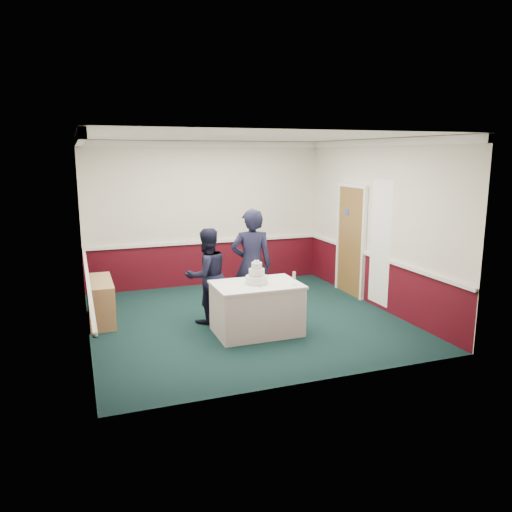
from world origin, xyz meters
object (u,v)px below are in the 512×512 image
object	(u,v)px
cake_knife	(259,287)
champagne_flute	(294,276)
person_woman	(252,265)
person_man	(207,276)
cake_table	(257,308)
sideboard	(101,301)
wedding_cake	(257,277)

from	to	relation	value
cake_knife	champagne_flute	bearing A→B (deg)	-7.04
person_woman	person_man	bearing A→B (deg)	2.77
champagne_flute	cake_table	bearing A→B (deg)	150.75
sideboard	cake_knife	world-z (taller)	cake_knife
sideboard	person_woman	world-z (taller)	person_woman
sideboard	wedding_cake	xyz separation A→B (m)	(2.24, -1.40, 0.55)
sideboard	cake_knife	xyz separation A→B (m)	(2.21, -1.60, 0.44)
cake_table	person_man	world-z (taller)	person_man
wedding_cake	cake_knife	size ratio (longest dim) A/B	1.65
cake_knife	person_man	world-z (taller)	person_man
sideboard	person_man	size ratio (longest dim) A/B	0.77
champagne_flute	sideboard	bearing A→B (deg)	148.50
person_man	sideboard	bearing A→B (deg)	-35.01
champagne_flute	wedding_cake	bearing A→B (deg)	150.75
wedding_cake	champagne_flute	xyz separation A→B (m)	(0.50, -0.28, 0.03)
sideboard	cake_table	world-z (taller)	cake_table
wedding_cake	person_woman	xyz separation A→B (m)	(0.14, 0.63, 0.04)
sideboard	cake_table	distance (m)	2.64
sideboard	cake_knife	distance (m)	2.76
champagne_flute	person_man	bearing A→B (deg)	135.85
cake_knife	person_man	xyz separation A→B (m)	(-0.55, 0.97, -0.01)
sideboard	person_man	distance (m)	1.82
champagne_flute	cake_knife	bearing A→B (deg)	171.42
person_man	person_woman	distance (m)	0.76
cake_table	champagne_flute	bearing A→B (deg)	-29.25
wedding_cake	person_man	world-z (taller)	person_man
cake_table	person_woman	distance (m)	0.84
sideboard	person_woman	xyz separation A→B (m)	(2.38, -0.77, 0.59)
sideboard	cake_table	xyz separation A→B (m)	(2.24, -1.40, 0.05)
wedding_cake	person_woman	distance (m)	0.65
sideboard	wedding_cake	world-z (taller)	wedding_cake
person_man	cake_table	bearing A→B (deg)	112.81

